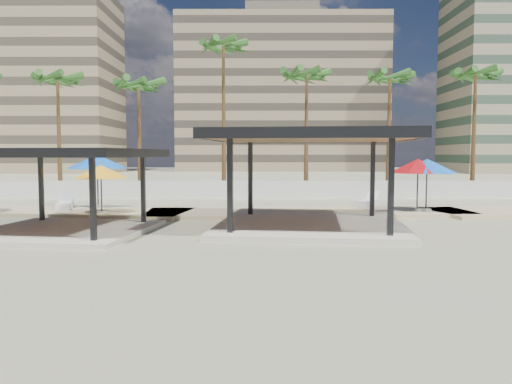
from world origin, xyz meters
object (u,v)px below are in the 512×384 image
(umbrella_c, at_px, (418,166))
(lounger_a, at_px, (65,205))
(pavilion_central, at_px, (310,171))
(pavilion_west, at_px, (63,183))
(lounger_b, at_px, (368,203))

(umbrella_c, distance_m, lounger_a, 18.03)
(pavilion_central, bearing_deg, pavilion_west, -165.44)
(pavilion_central, bearing_deg, umbrella_c, 45.87)
(pavilion_central, relative_size, lounger_a, 3.87)
(lounger_a, height_order, lounger_b, lounger_a)
(pavilion_west, bearing_deg, lounger_a, 118.68)
(pavilion_central, height_order, pavilion_west, pavilion_central)
(pavilion_central, xyz_separation_m, lounger_b, (3.93, 7.12, -1.95))
(pavilion_west, bearing_deg, umbrella_c, 29.42)
(umbrella_c, bearing_deg, pavilion_central, -140.87)
(pavilion_west, xyz_separation_m, umbrella_c, (15.22, 6.04, 0.51))
(lounger_b, bearing_deg, lounger_a, 129.03)
(pavilion_west, distance_m, lounger_a, 7.63)
(umbrella_c, height_order, lounger_b, umbrella_c)
(pavilion_central, distance_m, umbrella_c, 7.54)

